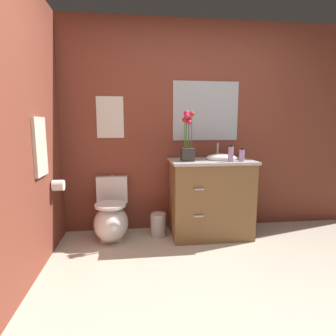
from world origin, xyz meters
The scene contains 13 objects.
ground_plane centered at (0.00, 0.00, 0.00)m, with size 9.98×9.98×0.00m, color beige.
wall_back centered at (0.20, 1.71, 1.25)m, with size 4.66×0.05×2.50m, color brown.
wall_left centered at (-1.52, 0.51, 1.25)m, with size 0.05×4.72×2.50m, color brown.
toilet centered at (-0.93, 1.41, 0.24)m, with size 0.38×0.59×0.69m.
vanity_cabinet centered at (0.21, 1.39, 0.46)m, with size 0.94×0.56×1.07m.
flower_vase centered at (-0.07, 1.34, 1.08)m, with size 0.14×0.14×0.55m.
soap_bottle centered at (0.51, 1.23, 0.96)m, with size 0.06×0.06×0.15m.
lotion_bottle centered at (0.38, 1.21, 0.98)m, with size 0.06×0.06×0.18m.
trash_bin centered at (-0.39, 1.43, 0.14)m, with size 0.18×0.18×0.27m.
wall_poster centered at (-0.93, 1.68, 1.37)m, with size 0.31×0.01×0.48m, color silver.
wall_mirror centered at (0.21, 1.68, 1.45)m, with size 0.80×0.01×0.70m, color #B2BCC6.
hanging_towel centered at (-1.48, 0.92, 1.09)m, with size 0.03×0.28×0.52m, color beige.
toilet_paper_roll centered at (-1.43, 1.22, 0.68)m, with size 0.11×0.11×0.11m, color white.
Camera 1 is at (-0.65, -1.62, 1.29)m, focal length 29.35 mm.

